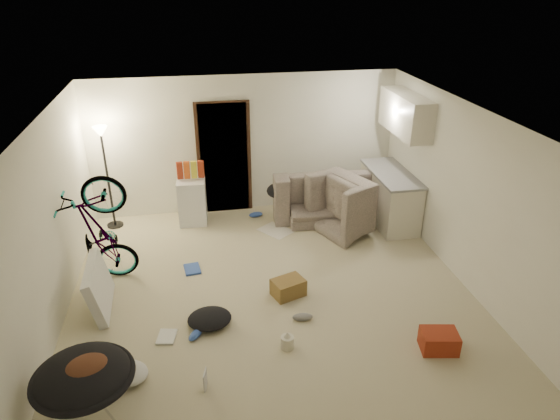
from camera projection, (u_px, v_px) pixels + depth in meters
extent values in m
cube|color=beige|center=(274.00, 299.00, 6.88)|extent=(5.50, 6.00, 0.02)
cube|color=white|center=(273.00, 121.00, 5.79)|extent=(5.50, 6.00, 0.02)
cube|color=white|center=(245.00, 144.00, 9.01)|extent=(5.50, 0.02, 2.50)
cube|color=white|center=(341.00, 397.00, 3.67)|extent=(5.50, 0.02, 2.50)
cube|color=white|center=(43.00, 236.00, 5.89)|extent=(0.02, 6.00, 2.50)
cube|color=white|center=(473.00, 201.00, 6.78)|extent=(0.02, 6.00, 2.50)
cube|color=black|center=(224.00, 158.00, 9.01)|extent=(0.85, 0.10, 2.04)
cube|color=#361F13|center=(224.00, 159.00, 8.98)|extent=(0.97, 0.04, 2.10)
cylinder|color=black|center=(115.00, 225.00, 8.84)|extent=(0.28, 0.28, 0.03)
cylinder|color=black|center=(108.00, 181.00, 8.47)|extent=(0.04, 0.04, 1.70)
cone|color=#FFE0A5|center=(100.00, 132.00, 8.10)|extent=(0.24, 0.24, 0.18)
cube|color=silver|center=(389.00, 198.00, 8.85)|extent=(0.60, 1.50, 0.88)
cube|color=gray|center=(392.00, 174.00, 8.66)|extent=(0.64, 1.54, 0.04)
cube|color=silver|center=(406.00, 114.00, 8.22)|extent=(0.38, 1.40, 0.65)
imported|color=#343B35|center=(333.00, 197.00, 9.16)|extent=(2.27, 0.98, 0.65)
imported|color=#343B35|center=(356.00, 207.00, 8.69)|extent=(1.34, 1.41, 0.72)
imported|color=black|center=(104.00, 254.00, 7.07)|extent=(1.75, 0.81, 1.00)
imported|color=maroon|center=(205.00, 393.00, 5.33)|extent=(0.25, 0.21, 0.02)
cube|color=white|center=(192.00, 201.00, 8.80)|extent=(0.51, 0.51, 0.81)
cube|color=maroon|center=(180.00, 171.00, 8.51)|extent=(0.11, 0.09, 0.30)
cube|color=#D4551A|center=(187.00, 170.00, 8.53)|extent=(0.11, 0.08, 0.30)
cube|color=yellow|center=(194.00, 170.00, 8.55)|extent=(0.10, 0.07, 0.30)
cube|color=maroon|center=(201.00, 169.00, 8.57)|extent=(0.11, 0.09, 0.30)
cylinder|color=silver|center=(88.00, 398.00, 4.98)|extent=(0.66, 0.66, 0.46)
ellipsoid|color=black|center=(83.00, 377.00, 4.85)|extent=(0.93, 0.93, 0.39)
torus|color=black|center=(83.00, 377.00, 4.85)|extent=(1.00, 1.00, 0.07)
ellipsoid|color=#542E1D|center=(86.00, 370.00, 4.79)|extent=(0.60, 0.56, 0.22)
ellipsoid|color=black|center=(282.00, 190.00, 8.91)|extent=(0.64, 0.56, 0.28)
cube|color=silver|center=(99.00, 287.00, 6.56)|extent=(0.29, 1.00, 0.66)
cube|color=brown|center=(288.00, 287.00, 6.91)|extent=(0.51, 0.43, 0.24)
cube|color=maroon|center=(439.00, 341.00, 5.91)|extent=(0.47, 0.38, 0.25)
cylinder|color=beige|center=(287.00, 342.00, 5.95)|extent=(0.16, 0.16, 0.16)
cone|color=beige|center=(287.00, 335.00, 5.90)|extent=(0.09, 0.09, 0.07)
cube|color=silver|center=(276.00, 230.00, 8.67)|extent=(0.67, 0.69, 0.01)
cube|color=#3051B0|center=(192.00, 269.00, 7.53)|extent=(0.27, 0.34, 0.03)
cube|color=silver|center=(167.00, 337.00, 6.14)|extent=(0.27, 0.32, 0.03)
ellipsoid|color=#3051B0|center=(256.00, 214.00, 9.14)|extent=(0.27, 0.14, 0.10)
ellipsoid|color=#3051B0|center=(196.00, 334.00, 6.13)|extent=(0.24, 0.27, 0.10)
ellipsoid|color=slate|center=(303.00, 317.00, 6.43)|extent=(0.27, 0.13, 0.10)
ellipsoid|color=black|center=(210.00, 319.00, 6.34)|extent=(0.58, 0.51, 0.18)
ellipsoid|color=silver|center=(129.00, 373.00, 5.51)|extent=(0.60, 0.59, 0.14)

